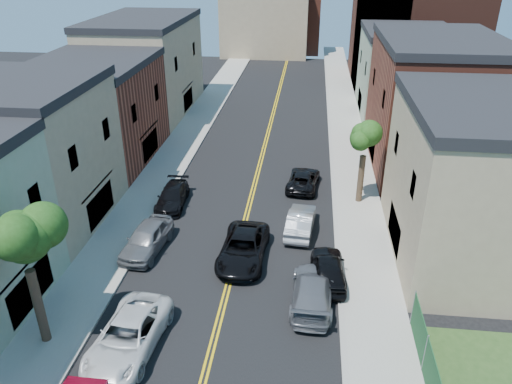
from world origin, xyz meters
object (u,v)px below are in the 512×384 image
(silver_car_right, at_px, (301,221))
(black_car_left, at_px, (172,197))
(dark_car_right_far, at_px, (303,179))
(white_pickup, at_px, (128,336))
(grey_car_left, at_px, (147,239))
(grey_car_right, at_px, (312,291))
(black_suv_lane, at_px, (243,248))
(black_car_right, at_px, (328,268))

(silver_car_right, bearing_deg, black_car_left, -10.66)
(dark_car_right_far, bearing_deg, white_pickup, 73.33)
(grey_car_left, bearing_deg, white_pickup, -71.92)
(silver_car_right, bearing_deg, grey_car_right, 101.79)
(grey_car_right, height_order, black_suv_lane, black_suv_lane)
(dark_car_right_far, bearing_deg, black_car_left, 29.46)
(black_car_right, distance_m, dark_car_right_far, 11.88)
(grey_car_left, height_order, silver_car_right, grey_car_left)
(black_car_left, xyz_separation_m, black_suv_lane, (6.00, -6.26, 0.11))
(black_car_left, bearing_deg, grey_car_right, -46.75)
(dark_car_right_far, bearing_deg, black_car_right, 104.29)
(white_pickup, distance_m, silver_car_right, 13.75)
(silver_car_right, height_order, dark_car_right_far, silver_car_right)
(grey_car_right, bearing_deg, black_car_left, -42.12)
(grey_car_right, bearing_deg, black_suv_lane, -38.90)
(black_suv_lane, bearing_deg, white_pickup, -116.70)
(silver_car_right, xyz_separation_m, black_suv_lane, (-3.30, -3.60, 0.02))
(black_car_right, bearing_deg, black_suv_lane, -19.56)
(dark_car_right_far, bearing_deg, black_suv_lane, 78.26)
(silver_car_right, bearing_deg, black_car_right, 113.77)
(white_pickup, bearing_deg, black_car_right, 39.42)
(black_car_left, xyz_separation_m, dark_car_right_far, (9.30, 4.02, -0.02))
(grey_car_right, height_order, silver_car_right, grey_car_right)
(grey_car_right, distance_m, black_car_right, 2.27)
(black_car_right, bearing_deg, dark_car_right_far, -84.86)
(silver_car_right, distance_m, dark_car_right_far, 6.68)
(white_pickup, height_order, grey_car_right, white_pickup)
(white_pickup, distance_m, black_suv_lane, 8.96)
(grey_car_right, distance_m, dark_car_right_far, 13.88)
(white_pickup, height_order, grey_car_left, grey_car_left)
(silver_car_right, relative_size, black_suv_lane, 0.82)
(grey_car_left, bearing_deg, black_car_left, 96.34)
(black_car_left, height_order, black_car_right, black_car_right)
(silver_car_right, bearing_deg, dark_car_right_far, -84.74)
(black_car_right, relative_size, black_suv_lane, 0.81)
(black_car_right, xyz_separation_m, silver_car_right, (-1.70, 5.08, -0.01))
(black_car_left, height_order, grey_car_right, grey_car_right)
(white_pickup, height_order, dark_car_right_far, white_pickup)
(grey_car_left, distance_m, black_car_left, 5.94)
(black_car_left, bearing_deg, black_car_right, -37.69)
(black_car_left, distance_m, grey_car_right, 14.11)
(grey_car_left, bearing_deg, silver_car_right, 25.77)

